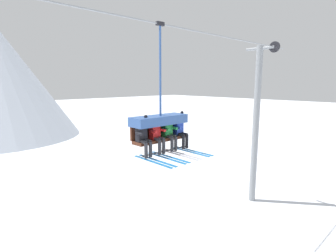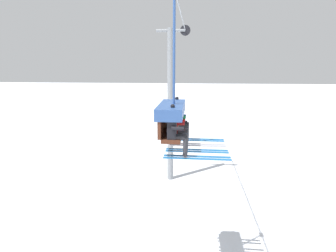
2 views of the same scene
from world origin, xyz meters
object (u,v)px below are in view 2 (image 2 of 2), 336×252
(lift_tower_far, at_px, (171,104))
(chairlift_chair, at_px, (171,113))
(skier_green, at_px, (180,123))
(skier_blue, at_px, (180,118))
(skier_black, at_px, (177,131))
(skier_red, at_px, (178,127))

(lift_tower_far, bearing_deg, chairlift_chair, -174.86)
(skier_green, bearing_deg, chairlift_chair, 141.31)
(skier_blue, bearing_deg, skier_black, 180.00)
(skier_red, bearing_deg, lift_tower_far, 6.49)
(chairlift_chair, height_order, skier_green, chairlift_chair)
(skier_black, distance_m, skier_blue, 1.65)
(skier_green, height_order, skier_blue, skier_blue)
(lift_tower_far, height_order, skier_blue, lift_tower_far)
(lift_tower_far, height_order, chairlift_chair, lift_tower_far)
(lift_tower_far, height_order, skier_red, lift_tower_far)
(skier_blue, bearing_deg, skier_green, -179.29)
(skier_green, distance_m, skier_blue, 0.55)
(chairlift_chair, bearing_deg, skier_green, -38.69)
(chairlift_chair, relative_size, skier_green, 2.42)
(chairlift_chair, distance_m, skier_blue, 0.91)
(skier_red, distance_m, skier_blue, 1.10)
(skier_green, xyz_separation_m, skier_blue, (0.55, 0.01, 0.02))
(skier_black, bearing_deg, lift_tower_far, 6.04)
(lift_tower_far, relative_size, skier_blue, 5.29)
(skier_black, relative_size, skier_green, 1.00)
(chairlift_chair, bearing_deg, skier_red, -141.31)
(lift_tower_far, distance_m, skier_blue, 7.16)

